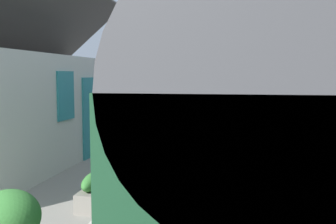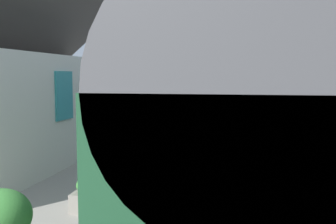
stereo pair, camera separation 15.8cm
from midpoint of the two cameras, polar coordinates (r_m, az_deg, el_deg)
ground_plane at (r=12.07m, az=6.27°, el=-9.79°), size 160.00×160.00×0.00m
platform at (r=13.03m, az=-13.40°, el=-6.54°), size 32.00×6.75×0.99m
platform_edge_coping at (r=12.00m, az=0.67°, el=-4.98°), size 32.00×0.36×0.02m
rail_near at (r=12.04m, az=14.08°, el=-9.61°), size 52.00×0.08×0.14m
rail_far at (r=12.04m, az=7.13°, el=-9.49°), size 52.00×0.08×0.14m
train at (r=11.69m, az=10.78°, el=0.68°), size 17.25×2.73×4.32m
bench_mid_platform at (r=21.63m, az=-1.31°, el=0.89°), size 1.41×0.45×0.88m
bench_by_lamp at (r=15.82m, az=-5.20°, el=-0.77°), size 1.42×0.50×0.88m
bench_platform_end at (r=18.52m, az=-2.77°, el=0.13°), size 1.40×0.44×0.88m
planter_bench_right at (r=16.05m, az=-2.32°, el=-1.16°), size 0.44×0.44×0.68m
planter_by_door at (r=24.32m, az=-7.34°, el=0.99°), size 0.40×0.40×0.65m
planter_under_sign at (r=21.61m, az=-9.06°, el=0.80°), size 0.59×0.59×0.88m
planter_edge_far at (r=6.76m, az=-11.26°, el=-10.98°), size 0.97×0.32×0.57m
planter_corner_building at (r=15.20m, az=-15.19°, el=-1.46°), size 0.49×0.49×0.78m
station_sign_board at (r=14.78m, az=-0.07°, el=1.59°), size 0.96×0.06×1.57m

